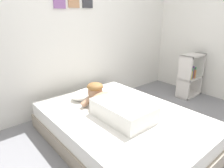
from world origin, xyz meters
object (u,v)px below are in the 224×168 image
object	(u,v)px
person_lying	(114,105)
coffee_cup	(108,100)
pillow	(89,93)
cell_phone	(112,109)
bed	(122,127)
bookshelf	(190,75)

from	to	relation	value
person_lying	coffee_cup	distance (m)	0.32
pillow	cell_phone	world-z (taller)	pillow
coffee_cup	bed	bearing A→B (deg)	-102.23
coffee_cup	bookshelf	xyz separation A→B (m)	(1.74, -0.12, 0.01)
bed	bookshelf	world-z (taller)	bookshelf
bed	person_lying	bearing A→B (deg)	139.34
bookshelf	cell_phone	bearing A→B (deg)	-177.85
coffee_cup	cell_phone	world-z (taller)	coffee_cup
pillow	person_lying	distance (m)	0.57
coffee_cup	bookshelf	size ratio (longest dim) A/B	0.17
person_lying	coffee_cup	world-z (taller)	person_lying
bed	coffee_cup	size ratio (longest dim) A/B	15.49
bed	pillow	world-z (taller)	pillow
pillow	cell_phone	distance (m)	0.48
person_lying	coffee_cup	bearing A→B (deg)	63.91
person_lying	cell_phone	world-z (taller)	person_lying
pillow	cell_phone	size ratio (longest dim) A/B	3.71
pillow	coffee_cup	world-z (taller)	pillow
pillow	cell_phone	bearing A→B (deg)	-91.37
pillow	coffee_cup	bearing A→B (deg)	-73.48
person_lying	bookshelf	distance (m)	1.89
coffee_cup	bookshelf	world-z (taller)	bookshelf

